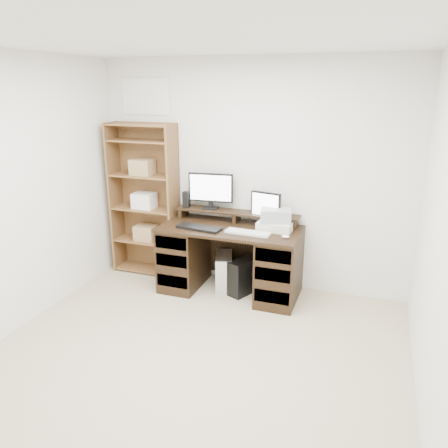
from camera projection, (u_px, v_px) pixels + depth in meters
The scene contains 14 objects.
room at pixel (170, 229), 3.01m from camera, with size 3.54×4.04×2.54m.
desk at pixel (230, 258), 4.78m from camera, with size 1.50×0.70×0.75m.
riser_shelf at pixel (237, 214), 4.83m from camera, with size 1.40×0.22×0.12m.
monitor_wide at pixel (211, 189), 4.88m from camera, with size 0.51×0.15×0.40m.
monitor_small at pixel (266, 208), 4.66m from camera, with size 0.34×0.16×0.37m.
speaker at pixel (186, 199), 4.97m from camera, with size 0.07×0.07×0.18m, color black.
keyboard_black at pixel (199, 228), 4.61m from camera, with size 0.48×0.16×0.03m, color black.
keyboard_white at pixel (248, 233), 4.47m from camera, with size 0.47×0.14×0.02m, color silver.
mouse at pixel (285, 237), 4.33m from camera, with size 0.08×0.05×0.03m, color white.
printer at pixel (275, 226), 4.58m from camera, with size 0.36×0.27×0.09m, color beige.
basket at pixel (276, 216), 4.54m from camera, with size 0.31×0.22×0.13m, color #949A9E.
tower_silver at pixel (224, 271), 4.92m from camera, with size 0.18×0.40×0.40m, color silver.
tower_black at pixel (245, 276), 4.80m from camera, with size 0.32×0.43×0.39m.
bookshelf at pixel (145, 199), 5.18m from camera, with size 0.80×0.30×1.80m.
Camera 1 is at (1.31, -2.57, 2.20)m, focal length 35.00 mm.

